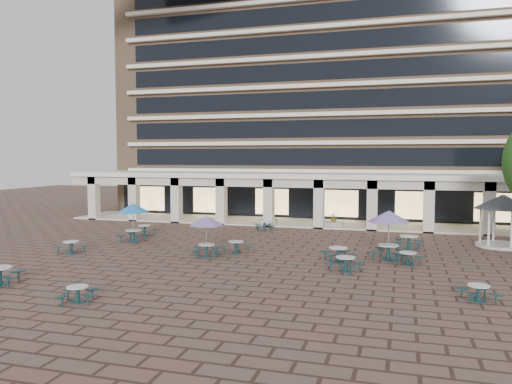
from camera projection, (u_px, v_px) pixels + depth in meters
ground at (249, 255)px, 29.35m from camera, size 120.00×120.00×0.00m
apartment_building at (320, 93)px, 52.83m from camera, size 40.00×15.50×25.20m
retail_arcade at (299, 189)px, 43.29m from camera, size 42.00×6.60×4.40m
picnic_table_1 at (78, 293)px, 19.86m from camera, size 1.78×1.78×0.65m
picnic_table_2 at (345, 263)px, 25.20m from camera, size 1.99×1.99×0.75m
picnic_table_3 at (479, 291)px, 20.04m from camera, size 1.72×1.72×0.65m
picnic_table_4 at (133, 209)px, 33.97m from camera, size 2.27×2.27×2.62m
picnic_table_5 at (71, 246)px, 30.08m from camera, size 1.76×1.76×0.71m
picnic_table_6 at (206, 222)px, 28.88m from camera, size 2.05×2.05×2.37m
picnic_table_7 at (338, 253)px, 27.64m from camera, size 2.16×2.16×0.79m
picnic_table_8 at (144, 229)px, 37.15m from camera, size 1.88×1.88×0.72m
picnic_table_9 at (236, 246)px, 30.17m from camera, size 1.94×1.94×0.71m
picnic_table_10 at (408, 257)px, 26.75m from camera, size 1.88×1.88×0.69m
picnic_table_11 at (389, 218)px, 27.93m from camera, size 2.41×2.41×2.78m
picnic_table_12 at (264, 225)px, 39.40m from camera, size 2.00×2.00×0.73m
picnic_table_13 at (409, 241)px, 31.48m from camera, size 1.95×1.95×0.82m
gazebo at (503, 208)px, 32.08m from camera, size 3.61×3.61×3.36m
planter_left at (268, 219)px, 42.30m from camera, size 1.50×0.86×1.30m
planter_right at (334, 221)px, 40.72m from camera, size 1.50×0.79×1.32m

